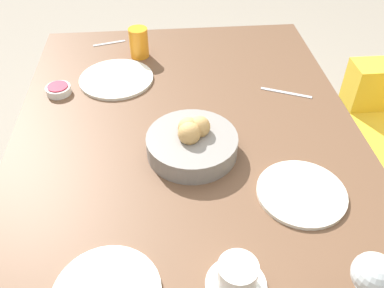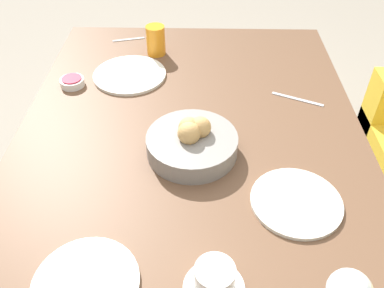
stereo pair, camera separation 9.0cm
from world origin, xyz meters
TOP-DOWN VIEW (x-y plane):
  - dining_table at (0.00, 0.00)m, footprint 1.52×0.99m
  - bread_basket at (-0.02, 0.01)m, footprint 0.24×0.24m
  - plate_near_left at (-0.39, -0.21)m, footprint 0.25×0.25m
  - plate_far_center at (0.16, 0.26)m, footprint 0.22×0.22m
  - juice_glass at (-0.55, -0.14)m, footprint 0.07×0.07m
  - wine_glass at (0.45, 0.28)m, footprint 0.08×0.08m
  - coffee_cup at (0.38, 0.06)m, footprint 0.12×0.12m
  - jam_bowl_berry at (-0.33, -0.39)m, footprint 0.08×0.08m
  - knife_silver at (-0.27, 0.33)m, footprint 0.08×0.15m
  - spoon_coffee at (-0.66, -0.25)m, footprint 0.04×0.12m

SIDE VIEW (x-z plane):
  - dining_table at x=0.00m, z-range 0.29..1.04m
  - knife_silver at x=-0.27m, z-range 0.75..0.75m
  - spoon_coffee at x=-0.66m, z-range 0.75..0.75m
  - plate_near_left at x=-0.39m, z-range 0.75..0.76m
  - plate_far_center at x=0.16m, z-range 0.75..0.76m
  - jam_bowl_berry at x=-0.33m, z-range 0.75..0.77m
  - coffee_cup at x=0.38m, z-range 0.74..0.81m
  - bread_basket at x=-0.02m, z-range 0.73..0.83m
  - juice_glass at x=-0.55m, z-range 0.75..0.85m
  - wine_glass at x=0.45m, z-range 0.78..0.94m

